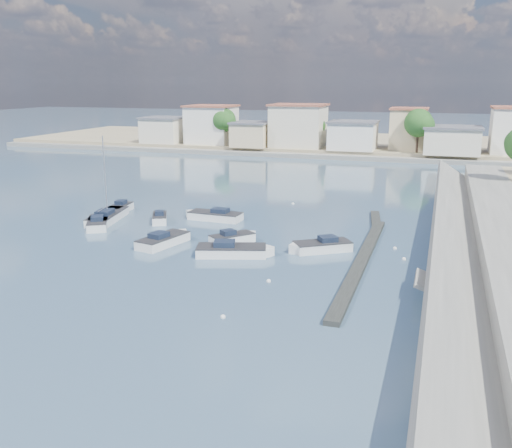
{
  "coord_description": "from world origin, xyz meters",
  "views": [
    {
      "loc": [
        12.48,
        -34.02,
        14.13
      ],
      "look_at": [
        -3.26,
        14.08,
        1.4
      ],
      "focal_mm": 40.0,
      "sensor_mm": 36.0,
      "label": 1
    }
  ],
  "objects_px": {
    "motorboat_c": "(213,216)",
    "motorboat_g": "(119,209)",
    "motorboat_h": "(235,251)",
    "motorboat_f": "(160,218)",
    "sailboat": "(109,216)",
    "motorboat_a": "(98,223)",
    "motorboat_d": "(319,247)",
    "motorboat_b": "(234,239)",
    "motorboat_e": "(165,240)"
  },
  "relations": [
    {
      "from": "motorboat_e",
      "to": "sailboat",
      "type": "xyz_separation_m",
      "value": [
        -9.85,
        6.51,
        0.03
      ]
    },
    {
      "from": "motorboat_d",
      "to": "motorboat_h",
      "type": "distance_m",
      "value": 7.26
    },
    {
      "from": "motorboat_b",
      "to": "motorboat_f",
      "type": "height_order",
      "value": "same"
    },
    {
      "from": "motorboat_f",
      "to": "motorboat_c",
      "type": "bearing_deg",
      "value": 27.76
    },
    {
      "from": "motorboat_d",
      "to": "motorboat_h",
      "type": "xyz_separation_m",
      "value": [
        -6.4,
        -3.41,
        0.0
      ]
    },
    {
      "from": "motorboat_a",
      "to": "motorboat_h",
      "type": "relative_size",
      "value": 0.78
    },
    {
      "from": "motorboat_h",
      "to": "sailboat",
      "type": "height_order",
      "value": "sailboat"
    },
    {
      "from": "motorboat_c",
      "to": "motorboat_d",
      "type": "xyz_separation_m",
      "value": [
        13.01,
        -7.79,
        -0.0
      ]
    },
    {
      "from": "motorboat_e",
      "to": "sailboat",
      "type": "height_order",
      "value": "sailboat"
    },
    {
      "from": "motorboat_e",
      "to": "motorboat_f",
      "type": "distance_m",
      "value": 8.61
    },
    {
      "from": "motorboat_a",
      "to": "motorboat_f",
      "type": "relative_size",
      "value": 1.33
    },
    {
      "from": "motorboat_c",
      "to": "motorboat_b",
      "type": "bearing_deg",
      "value": -55.54
    },
    {
      "from": "motorboat_a",
      "to": "motorboat_d",
      "type": "bearing_deg",
      "value": -3.64
    },
    {
      "from": "motorboat_c",
      "to": "motorboat_g",
      "type": "bearing_deg",
      "value": -178.58
    },
    {
      "from": "motorboat_d",
      "to": "motorboat_g",
      "type": "distance_m",
      "value": 25.23
    },
    {
      "from": "motorboat_c",
      "to": "motorboat_h",
      "type": "relative_size",
      "value": 0.96
    },
    {
      "from": "motorboat_d",
      "to": "motorboat_e",
      "type": "bearing_deg",
      "value": -170.78
    },
    {
      "from": "motorboat_a",
      "to": "motorboat_b",
      "type": "bearing_deg",
      "value": -4.66
    },
    {
      "from": "sailboat",
      "to": "motorboat_f",
      "type": "bearing_deg",
      "value": 9.41
    },
    {
      "from": "motorboat_f",
      "to": "motorboat_g",
      "type": "height_order",
      "value": "same"
    },
    {
      "from": "motorboat_e",
      "to": "sailboat",
      "type": "bearing_deg",
      "value": 146.56
    },
    {
      "from": "motorboat_e",
      "to": "motorboat_f",
      "type": "xyz_separation_m",
      "value": [
        -4.39,
        7.41,
        -0.0
      ]
    },
    {
      "from": "motorboat_e",
      "to": "sailboat",
      "type": "distance_m",
      "value": 11.81
    },
    {
      "from": "motorboat_e",
      "to": "motorboat_f",
      "type": "relative_size",
      "value": 1.55
    },
    {
      "from": "motorboat_a",
      "to": "sailboat",
      "type": "xyz_separation_m",
      "value": [
        -0.58,
        2.87,
        0.03
      ]
    },
    {
      "from": "motorboat_d",
      "to": "sailboat",
      "type": "xyz_separation_m",
      "value": [
        -23.33,
        4.32,
        0.03
      ]
    },
    {
      "from": "motorboat_f",
      "to": "motorboat_g",
      "type": "relative_size",
      "value": 0.8
    },
    {
      "from": "motorboat_b",
      "to": "motorboat_f",
      "type": "relative_size",
      "value": 1.07
    },
    {
      "from": "motorboat_c",
      "to": "motorboat_e",
      "type": "height_order",
      "value": "same"
    },
    {
      "from": "motorboat_a",
      "to": "motorboat_d",
      "type": "xyz_separation_m",
      "value": [
        22.75,
        -1.45,
        -0.0
      ]
    },
    {
      "from": "motorboat_c",
      "to": "motorboat_d",
      "type": "distance_m",
      "value": 15.16
    },
    {
      "from": "motorboat_c",
      "to": "motorboat_g",
      "type": "relative_size",
      "value": 1.32
    },
    {
      "from": "motorboat_d",
      "to": "sailboat",
      "type": "distance_m",
      "value": 23.73
    },
    {
      "from": "sailboat",
      "to": "motorboat_a",
      "type": "bearing_deg",
      "value": -78.53
    },
    {
      "from": "motorboat_g",
      "to": "sailboat",
      "type": "height_order",
      "value": "sailboat"
    },
    {
      "from": "motorboat_d",
      "to": "motorboat_f",
      "type": "bearing_deg",
      "value": 163.7
    },
    {
      "from": "motorboat_f",
      "to": "motorboat_b",
      "type": "bearing_deg",
      "value": -26.43
    },
    {
      "from": "motorboat_f",
      "to": "sailboat",
      "type": "xyz_separation_m",
      "value": [
        -5.46,
        -0.91,
        0.03
      ]
    },
    {
      "from": "motorboat_d",
      "to": "motorboat_e",
      "type": "xyz_separation_m",
      "value": [
        -13.48,
        -2.19,
        0.0
      ]
    },
    {
      "from": "motorboat_g",
      "to": "sailboat",
      "type": "distance_m",
      "value": 3.28
    },
    {
      "from": "motorboat_f",
      "to": "motorboat_g",
      "type": "distance_m",
      "value": 6.63
    },
    {
      "from": "motorboat_b",
      "to": "motorboat_h",
      "type": "bearing_deg",
      "value": -68.73
    },
    {
      "from": "motorboat_a",
      "to": "motorboat_d",
      "type": "relative_size",
      "value": 0.99
    },
    {
      "from": "motorboat_d",
      "to": "motorboat_e",
      "type": "height_order",
      "value": "same"
    },
    {
      "from": "motorboat_f",
      "to": "motorboat_g",
      "type": "xyz_separation_m",
      "value": [
        -6.22,
        2.29,
        0.0
      ]
    },
    {
      "from": "motorboat_g",
      "to": "motorboat_h",
      "type": "bearing_deg",
      "value": -31.7
    },
    {
      "from": "motorboat_g",
      "to": "motorboat_c",
      "type": "bearing_deg",
      "value": 1.42
    },
    {
      "from": "motorboat_b",
      "to": "motorboat_h",
      "type": "distance_m",
      "value": 3.91
    },
    {
      "from": "motorboat_e",
      "to": "motorboat_h",
      "type": "bearing_deg",
      "value": -9.82
    },
    {
      "from": "motorboat_a",
      "to": "motorboat_f",
      "type": "bearing_deg",
      "value": 37.75
    }
  ]
}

